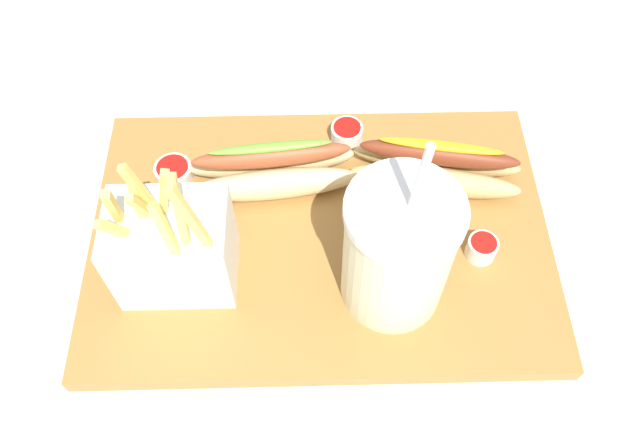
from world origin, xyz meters
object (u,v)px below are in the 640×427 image
ketchup_cup_3 (347,133)px  ketchup_cup_2 (174,172)px  fries_basket (173,247)px  ketchup_cup_1 (482,248)px  soda_cup (397,251)px  hot_dog_1 (273,169)px  hot_dog_2 (436,166)px

ketchup_cup_3 → ketchup_cup_2: bearing=-165.4°
fries_basket → ketchup_cup_1: 0.30m
soda_cup → hot_dog_1: bearing=131.8°
hot_dog_2 → ketchup_cup_2: 0.28m
fries_basket → ketchup_cup_2: 0.13m
hot_dog_1 → ketchup_cup_2: bearing=175.4°
soda_cup → ketchup_cup_1: size_ratio=7.32×
hot_dog_2 → ketchup_cup_1: bearing=-69.0°
ketchup_cup_2 → soda_cup: bearing=-31.8°
fries_basket → ketchup_cup_1: size_ratio=5.93×
hot_dog_1 → ketchup_cup_1: size_ratio=6.08×
soda_cup → ketchup_cup_1: (0.09, 0.04, -0.06)m
fries_basket → hot_dog_1: bearing=51.1°
ketchup_cup_1 → ketchup_cup_3: bearing=130.1°
hot_dog_1 → ketchup_cup_3: size_ratio=5.14×
hot_dog_1 → ketchup_cup_2: hot_dog_1 is taller
hot_dog_2 → hot_dog_1: bearing=180.0°
hot_dog_1 → hot_dog_2: hot_dog_1 is taller
soda_cup → ketchup_cup_3: size_ratio=6.19×
ketchup_cup_1 → ketchup_cup_3: 0.20m
fries_basket → hot_dog_1: (0.09, 0.11, -0.03)m
soda_cup → ketchup_cup_2: bearing=148.2°
ketchup_cup_2 → hot_dog_1: bearing=-4.6°
hot_dog_2 → ketchup_cup_1: size_ratio=6.19×
ketchup_cup_3 → ketchup_cup_1: bearing=-49.9°
soda_cup → fries_basket: 0.20m
ketchup_cup_2 → ketchup_cup_3: (0.19, 0.05, 0.00)m
hot_dog_1 → hot_dog_2: bearing=-0.0°
soda_cup → fries_basket: (-0.20, 0.02, -0.02)m
fries_basket → soda_cup: bearing=-5.5°
hot_dog_1 → hot_dog_2: (0.17, -0.00, -0.00)m
ketchup_cup_1 → ketchup_cup_3: (-0.13, 0.15, -0.00)m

